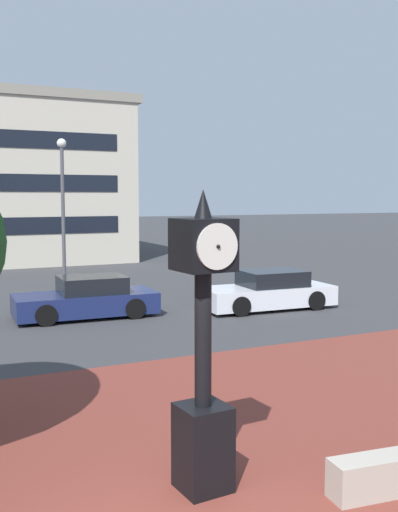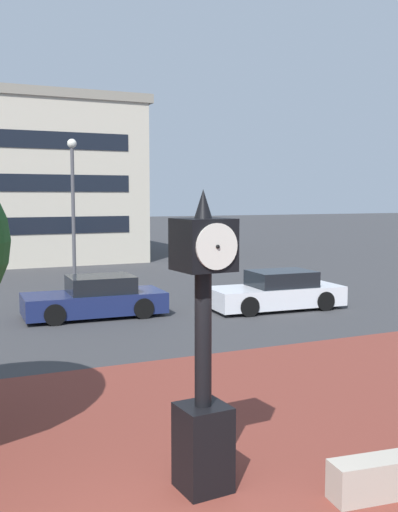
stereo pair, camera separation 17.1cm
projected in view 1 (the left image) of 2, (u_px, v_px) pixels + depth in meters
plaza_brick_paving at (126, 489)px, 7.73m from camera, size 44.00×11.11×0.01m
street_clock at (203, 359)px, 7.58m from camera, size 0.69×0.77×3.85m
car_street_near at (268, 292)px, 20.17m from camera, size 4.57×2.12×1.28m
car_street_distant at (87, 299)px, 18.74m from camera, size 4.42×2.09×1.28m
street_lamp_post at (63, 198)px, 23.34m from camera, size 0.36×0.36×5.98m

